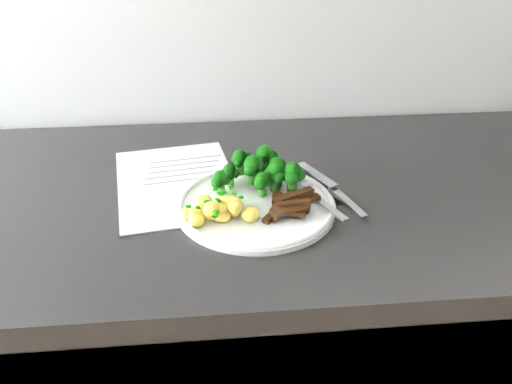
% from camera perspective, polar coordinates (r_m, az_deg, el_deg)
% --- Properties ---
extents(counter, '(2.38, 0.60, 0.89)m').
position_cam_1_polar(counter, '(1.15, -3.97, -19.60)').
color(counter, black).
rests_on(counter, ground).
extents(recipe_paper, '(0.24, 0.31, 0.00)m').
position_cam_1_polar(recipe_paper, '(0.90, -8.76, 1.12)').
color(recipe_paper, silver).
rests_on(recipe_paper, counter).
extents(plate, '(0.25, 0.25, 0.01)m').
position_cam_1_polar(plate, '(0.81, -0.00, -1.39)').
color(plate, white).
rests_on(plate, counter).
extents(broccoli, '(0.15, 0.11, 0.06)m').
position_cam_1_polar(broccoli, '(0.84, 0.72, 2.56)').
color(broccoli, '#276419').
rests_on(broccoli, plate).
extents(potatoes, '(0.12, 0.10, 0.04)m').
position_cam_1_polar(potatoes, '(0.78, -4.17, -1.74)').
color(potatoes, '#FECA59').
rests_on(potatoes, plate).
extents(beef_strips, '(0.10, 0.09, 0.03)m').
position_cam_1_polar(beef_strips, '(0.79, 3.73, -1.42)').
color(beef_strips, black).
rests_on(beef_strips, plate).
extents(fork, '(0.07, 0.16, 0.01)m').
position_cam_1_polar(fork, '(0.82, 7.01, -0.67)').
color(fork, '#BCBCC1').
rests_on(fork, plate).
extents(knife, '(0.08, 0.18, 0.02)m').
position_cam_1_polar(knife, '(0.85, 9.09, -0.26)').
color(knife, '#BCBCC1').
rests_on(knife, plate).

